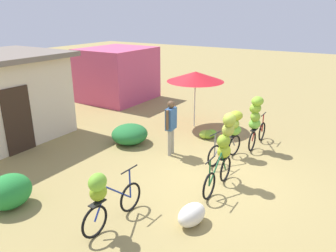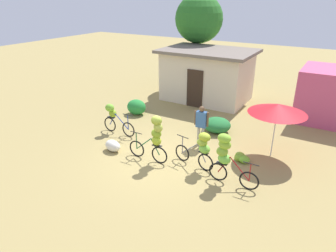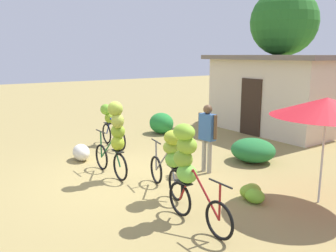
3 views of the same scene
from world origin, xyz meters
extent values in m
plane|color=#98854D|center=(0.00, 0.00, 0.00)|extent=(60.00, 60.00, 0.00)
cube|color=beige|center=(-1.50, 7.36, 1.32)|extent=(4.48, 3.05, 2.65)
cube|color=#72665B|center=(-1.50, 7.36, 2.73)|extent=(4.98, 3.55, 0.16)
cube|color=#332319|center=(-1.50, 5.81, 1.00)|extent=(0.90, 0.06, 2.00)
cube|color=#C84A73|center=(4.98, 7.42, 1.23)|extent=(3.20, 2.80, 2.45)
cylinder|color=brown|center=(-3.13, 9.48, 1.66)|extent=(0.38, 0.38, 3.33)
sphere|color=#276A23|center=(-3.13, 9.48, 4.19)|extent=(2.89, 2.89, 2.89)
ellipsoid|color=#268536|center=(-3.52, 3.36, 0.38)|extent=(0.98, 0.82, 0.75)
ellipsoid|color=#247133|center=(0.77, 3.43, 0.31)|extent=(1.19, 1.15, 0.63)
cylinder|color=beige|center=(3.35, 2.42, 0.99)|extent=(0.04, 0.04, 1.98)
cone|color=red|center=(3.35, 2.42, 1.88)|extent=(2.05, 2.05, 0.35)
torus|color=black|center=(-2.25, 1.04, 0.32)|extent=(0.65, 0.07, 0.65)
torus|color=black|center=(-3.28, 1.08, 0.32)|extent=(0.65, 0.07, 0.65)
cylinder|color=navy|center=(-3.10, 1.07, 0.61)|extent=(0.40, 0.05, 0.58)
cylinder|color=navy|center=(-2.58, 1.05, 0.61)|extent=(0.70, 0.06, 0.59)
cylinder|color=black|center=(-2.25, 1.04, 0.98)|extent=(0.50, 0.05, 0.03)
cylinder|color=navy|center=(-2.25, 1.04, 0.65)|extent=(0.04, 0.04, 0.66)
cube|color=black|center=(-3.18, 1.07, 0.68)|extent=(0.37, 0.15, 0.02)
ellipsoid|color=#82A524|center=(-3.10, 1.10, 0.86)|extent=(0.38, 0.32, 0.34)
ellipsoid|color=#73B531|center=(-3.18, 1.03, 1.13)|extent=(0.45, 0.38, 0.34)
torus|color=black|center=(-0.93, -0.18, 0.32)|extent=(0.65, 0.06, 0.64)
torus|color=black|center=(0.06, -0.17, 0.32)|extent=(0.65, 0.06, 0.64)
cylinder|color=#19592D|center=(-0.12, -0.17, 0.61)|extent=(0.37, 0.04, 0.59)
cylinder|color=#19592D|center=(-0.61, -0.18, 0.61)|extent=(0.66, 0.04, 0.59)
cylinder|color=black|center=(-0.93, -0.18, 0.98)|extent=(0.50, 0.03, 0.03)
cylinder|color=#19592D|center=(-0.93, -0.18, 0.65)|extent=(0.04, 0.04, 0.65)
cube|color=black|center=(-0.04, -0.17, 0.67)|extent=(0.36, 0.14, 0.02)
ellipsoid|color=#9EB628|center=(-0.07, -0.15, 0.85)|extent=(0.43, 0.38, 0.34)
ellipsoid|color=olive|center=(-0.08, -0.13, 1.12)|extent=(0.39, 0.32, 0.33)
ellipsoid|color=#9AA73D|center=(0.03, -0.19, 1.39)|extent=(0.39, 0.33, 0.33)
ellipsoid|color=olive|center=(-0.02, -0.22, 1.65)|extent=(0.43, 0.37, 0.33)
torus|color=black|center=(0.67, 0.40, 0.31)|extent=(0.62, 0.17, 0.62)
torus|color=black|center=(1.66, 0.21, 0.31)|extent=(0.62, 0.17, 0.62)
cylinder|color=slate|center=(1.49, 0.24, 0.61)|extent=(0.39, 0.11, 0.60)
cylinder|color=slate|center=(0.99, 0.34, 0.61)|extent=(0.68, 0.17, 0.61)
cylinder|color=black|center=(0.67, 0.40, 0.96)|extent=(0.50, 0.12, 0.03)
cylinder|color=slate|center=(0.67, 0.40, 0.64)|extent=(0.04, 0.04, 0.65)
cube|color=black|center=(1.56, 0.23, 0.65)|extent=(0.38, 0.21, 0.02)
ellipsoid|color=#74B93C|center=(1.60, 0.21, 0.81)|extent=(0.51, 0.46, 0.30)
ellipsoid|color=#93B036|center=(1.50, 0.21, 1.03)|extent=(0.37, 0.29, 0.26)
ellipsoid|color=#9BAF2A|center=(1.58, 0.20, 1.25)|extent=(0.53, 0.48, 0.28)
torus|color=black|center=(3.27, -0.14, 0.31)|extent=(0.63, 0.05, 0.63)
torus|color=black|center=(2.26, -0.13, 0.31)|extent=(0.63, 0.05, 0.63)
cylinder|color=maroon|center=(2.44, -0.13, 0.63)|extent=(0.39, 0.04, 0.66)
cylinder|color=maroon|center=(2.94, -0.13, 0.63)|extent=(0.68, 0.04, 0.67)
cylinder|color=black|center=(3.27, -0.14, 0.91)|extent=(0.50, 0.03, 0.03)
cylinder|color=maroon|center=(3.27, -0.14, 0.61)|extent=(0.04, 0.04, 0.60)
cube|color=black|center=(2.36, -0.13, 0.66)|extent=(0.36, 0.14, 0.02)
ellipsoid|color=#74C340|center=(2.42, -0.11, 0.83)|extent=(0.47, 0.40, 0.33)
ellipsoid|color=#7CA82F|center=(2.34, -0.14, 1.08)|extent=(0.41, 0.35, 0.30)
ellipsoid|color=#87B330|center=(2.40, -0.10, 1.32)|extent=(0.46, 0.39, 0.31)
ellipsoid|color=#86BE31|center=(2.38, -0.15, 1.55)|extent=(0.46, 0.38, 0.28)
ellipsoid|color=#76A32B|center=(2.48, 1.45, 0.15)|extent=(0.56, 0.56, 0.29)
ellipsoid|color=#73B62E|center=(2.65, 1.38, 0.14)|extent=(0.44, 0.39, 0.28)
ellipsoid|color=#98BE39|center=(2.45, 1.54, 0.14)|extent=(0.53, 0.52, 0.29)
ellipsoid|color=silver|center=(-1.98, -0.30, 0.22)|extent=(0.76, 0.55, 0.44)
cylinder|color=gray|center=(0.63, 1.83, 0.40)|extent=(0.11, 0.11, 0.81)
cylinder|color=gray|center=(0.81, 1.85, 0.40)|extent=(0.11, 0.11, 0.81)
cube|color=#33598C|center=(0.72, 1.84, 1.12)|extent=(0.42, 0.24, 0.64)
cylinder|color=brown|center=(0.47, 1.81, 1.16)|extent=(0.08, 0.08, 0.57)
cylinder|color=brown|center=(0.97, 1.86, 1.16)|extent=(0.08, 0.08, 0.57)
sphere|color=brown|center=(0.72, 1.84, 1.55)|extent=(0.22, 0.22, 0.22)
camera|label=1|loc=(-6.98, -2.85, 4.07)|focal=35.00mm
camera|label=2|loc=(5.15, -8.19, 5.57)|focal=32.60mm
camera|label=3|loc=(6.97, -3.69, 2.83)|focal=37.93mm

